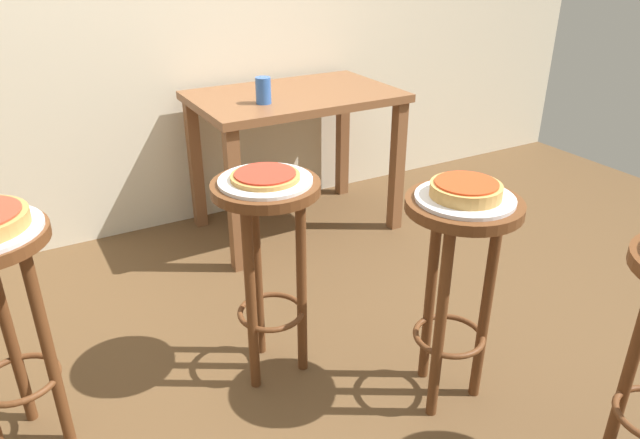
% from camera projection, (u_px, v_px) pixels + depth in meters
% --- Properties ---
extents(ground_plane, '(6.00, 6.00, 0.00)m').
position_uv_depth(ground_plane, '(282.00, 408.00, 2.03)').
color(ground_plane, brown).
extents(stool_middle, '(0.36, 0.36, 0.75)m').
position_uv_depth(stool_middle, '(458.00, 260.00, 1.86)').
color(stool_middle, '#5B3319').
rests_on(stool_middle, ground_plane).
extents(serving_plate_middle, '(0.30, 0.30, 0.01)m').
position_uv_depth(serving_plate_middle, '(465.00, 198.00, 1.76)').
color(serving_plate_middle, silver).
rests_on(serving_plate_middle, stool_middle).
extents(pizza_middle, '(0.21, 0.21, 0.05)m').
position_uv_depth(pizza_middle, '(466.00, 189.00, 1.75)').
color(pizza_middle, tan).
rests_on(pizza_middle, serving_plate_middle).
extents(stool_leftside, '(0.36, 0.36, 0.75)m').
position_uv_depth(stool_leftside, '(268.00, 240.00, 1.98)').
color(stool_leftside, '#5B3319').
rests_on(stool_leftside, ground_plane).
extents(serving_plate_leftside, '(0.30, 0.30, 0.01)m').
position_uv_depth(serving_plate_leftside, '(265.00, 181.00, 1.89)').
color(serving_plate_leftside, silver).
rests_on(serving_plate_leftside, stool_leftside).
extents(pizza_leftside, '(0.22, 0.22, 0.02)m').
position_uv_depth(pizza_leftside, '(265.00, 176.00, 1.88)').
color(pizza_leftside, '#B78442').
rests_on(pizza_leftside, serving_plate_leftside).
extents(dining_table, '(1.02, 0.65, 0.74)m').
position_uv_depth(dining_table, '(295.00, 116.00, 3.02)').
color(dining_table, brown).
rests_on(dining_table, ground_plane).
extents(cup_near_edge, '(0.07, 0.07, 0.12)m').
position_uv_depth(cup_near_edge, '(263.00, 90.00, 2.75)').
color(cup_near_edge, '#3360B2').
rests_on(cup_near_edge, dining_table).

